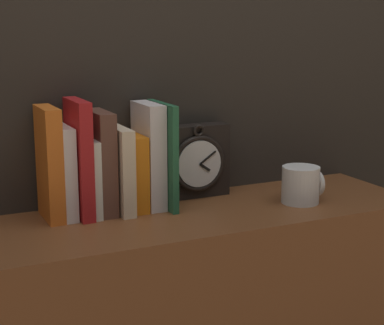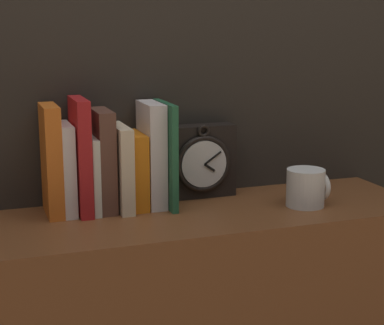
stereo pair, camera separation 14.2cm
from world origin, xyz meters
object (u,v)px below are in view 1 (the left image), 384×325
at_px(book_slot0_orange, 50,164).
at_px(book_slot1_white, 64,172).
at_px(book_slot3_white, 90,176).
at_px(book_slot7_white, 149,155).
at_px(clock, 194,161).
at_px(book_slot5_cream, 119,169).
at_px(book_slot8_green, 163,155).
at_px(mug, 302,185).
at_px(book_slot2_red, 79,159).
at_px(book_slot4_brown, 101,162).
at_px(book_slot6_orange, 133,171).

xyz_separation_m(book_slot0_orange, book_slot1_white, (0.03, 0.00, -0.02)).
relative_size(book_slot1_white, book_slot3_white, 1.18).
bearing_deg(book_slot7_white, clock, 13.24).
xyz_separation_m(book_slot1_white, book_slot5_cream, (0.12, -0.01, -0.00)).
xyz_separation_m(clock, book_slot8_green, (-0.10, -0.04, 0.03)).
height_order(book_slot0_orange, book_slot5_cream, book_slot0_orange).
bearing_deg(clock, mug, -37.28).
bearing_deg(book_slot7_white, book_slot0_orange, 179.55).
bearing_deg(book_slot0_orange, book_slot5_cream, -3.56).
height_order(book_slot2_red, book_slot3_white, book_slot2_red).
relative_size(book_slot8_green, mug, 2.55).
distance_m(clock, book_slot7_white, 0.14).
bearing_deg(book_slot0_orange, book_slot2_red, -5.69).
relative_size(clock, book_slot1_white, 0.91).
xyz_separation_m(book_slot1_white, book_slot8_green, (0.23, -0.02, 0.02)).
relative_size(book_slot5_cream, book_slot7_white, 0.80).
relative_size(book_slot1_white, book_slot2_red, 0.78).
xyz_separation_m(book_slot5_cream, book_slot8_green, (0.10, -0.01, 0.02)).
bearing_deg(book_slot4_brown, book_slot2_red, -174.86).
bearing_deg(book_slot0_orange, book_slot8_green, -3.32).
bearing_deg(book_slot3_white, book_slot5_cream, -5.54).
distance_m(book_slot7_white, mug, 0.37).
relative_size(book_slot0_orange, book_slot7_white, 1.02).
distance_m(book_slot0_orange, book_slot2_red, 0.06).
bearing_deg(book_slot4_brown, book_slot8_green, -5.29).
height_order(clock, book_slot7_white, book_slot7_white).
height_order(book_slot2_red, book_slot8_green, book_slot2_red).
xyz_separation_m(clock, book_slot0_orange, (-0.36, -0.03, 0.03)).
bearing_deg(clock, book_slot6_orange, -169.68).
distance_m(book_slot8_green, mug, 0.34).
distance_m(book_slot6_orange, mug, 0.40).
bearing_deg(clock, book_slot0_orange, -175.43).
bearing_deg(clock, book_slot2_red, -173.22).
bearing_deg(book_slot1_white, book_slot3_white, -4.08).
xyz_separation_m(clock, book_slot1_white, (-0.33, -0.03, 0.01)).
height_order(book_slot6_orange, mug, book_slot6_orange).
bearing_deg(book_slot4_brown, clock, 7.12).
relative_size(book_slot0_orange, book_slot6_orange, 1.41).
bearing_deg(book_slot4_brown, mug, -15.82).
bearing_deg(book_slot7_white, book_slot4_brown, 179.96).
distance_m(book_slot0_orange, book_slot3_white, 0.10).
bearing_deg(book_slot8_green, book_slot7_white, 155.84).
bearing_deg(mug, book_slot4_brown, 164.18).
bearing_deg(book_slot6_orange, book_slot5_cream, -168.23).
distance_m(book_slot5_cream, book_slot7_white, 0.08).
xyz_separation_m(book_slot1_white, book_slot2_red, (0.03, -0.01, 0.03)).
bearing_deg(book_slot1_white, book_slot8_green, -4.00).
relative_size(book_slot1_white, book_slot6_orange, 1.17).
distance_m(clock, mug, 0.27).
height_order(book_slot0_orange, book_slot7_white, book_slot0_orange).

